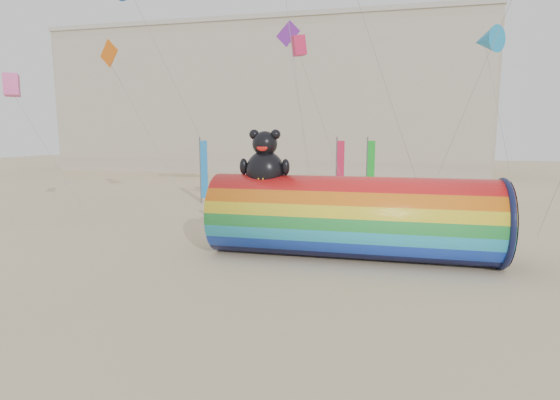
% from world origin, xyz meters
% --- Properties ---
extents(ground, '(160.00, 160.00, 0.00)m').
position_xyz_m(ground, '(0.00, 0.00, 0.00)').
color(ground, '#CCB58C').
rests_on(ground, ground).
extents(hotel_building, '(60.40, 15.40, 20.60)m').
position_xyz_m(hotel_building, '(-12.00, 45.95, 10.31)').
color(hotel_building, '#B7AD99').
rests_on(hotel_building, ground).
extents(windsock_assembly, '(12.37, 3.77, 5.70)m').
position_xyz_m(windsock_assembly, '(3.77, 1.15, 1.89)').
color(windsock_assembly, red).
rests_on(windsock_assembly, ground).
extents(kite_handler, '(0.70, 0.61, 1.61)m').
position_xyz_m(kite_handler, '(4.16, 3.73, 0.81)').
color(kite_handler, '#4C4F52').
rests_on(kite_handler, ground).
extents(fabric_bundle, '(2.62, 1.35, 0.41)m').
position_xyz_m(fabric_bundle, '(4.52, 3.01, 0.17)').
color(fabric_bundle, '#380A0B').
rests_on(fabric_bundle, ground).
extents(festival_banners, '(13.36, 2.53, 5.20)m').
position_xyz_m(festival_banners, '(-0.87, 15.41, 2.64)').
color(festival_banners, '#59595E').
rests_on(festival_banners, ground).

